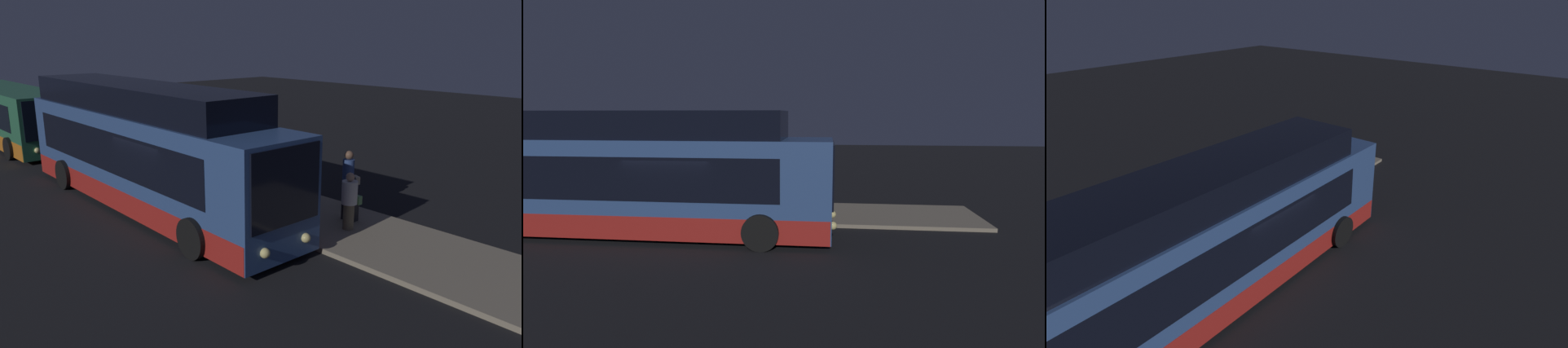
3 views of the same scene
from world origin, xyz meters
TOP-DOWN VIEW (x-y plane):
  - ground at (0.00, 0.00)m, footprint 80.00×80.00m
  - platform at (0.00, 3.27)m, footprint 20.00×3.34m
  - bus_lead at (-1.62, 0.25)m, footprint 12.48×2.70m
  - passenger_boarding at (3.02, 4.58)m, footprint 0.50×0.61m
  - passenger_waiting at (4.18, 3.19)m, footprint 0.45×0.61m
  - passenger_with_bags at (0.78, 3.41)m, footprint 0.60×0.44m
  - suitcase at (3.76, 3.78)m, footprint 0.43×0.26m
  - sign_post at (-1.15, 2.44)m, footprint 0.10×0.76m
  - trash_bin at (1.47, 3.97)m, footprint 0.44×0.44m

SIDE VIEW (x-z plane):
  - ground at x=0.00m, z-range 0.00..0.00m
  - platform at x=0.00m, z-range 0.00..0.13m
  - suitcase at x=3.76m, z-range 0.01..0.81m
  - trash_bin at x=1.47m, z-range 0.13..0.78m
  - passenger_waiting at x=4.18m, z-range 0.17..1.78m
  - passenger_with_bags at x=0.78m, z-range 0.21..2.03m
  - passenger_boarding at x=3.02m, z-range 0.22..2.03m
  - sign_post at x=-1.15m, z-range 0.44..2.70m
  - bus_lead at x=-1.62m, z-range -0.18..3.70m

